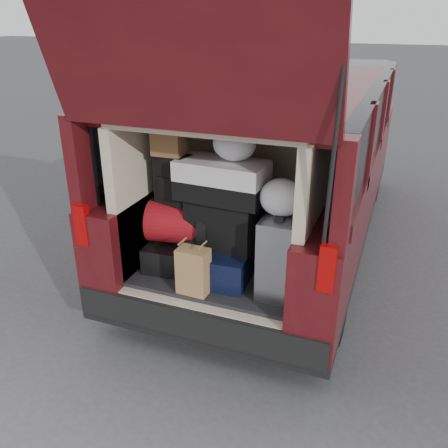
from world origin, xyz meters
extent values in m
plane|color=#363638|center=(0.00, 0.00, 0.00)|extent=(80.00, 80.00, 0.00)
cylinder|color=black|center=(-0.82, 0.40, 0.32)|extent=(0.24, 0.64, 0.64)
cylinder|color=black|center=(0.82, 0.40, 0.32)|extent=(0.24, 0.64, 0.64)
cylinder|color=black|center=(-0.82, 3.70, 0.32)|extent=(0.24, 0.64, 0.64)
cylinder|color=black|center=(0.82, 3.70, 0.32)|extent=(0.24, 0.64, 0.64)
cube|color=black|center=(0.00, 2.08, 0.26)|extent=(1.90, 4.85, 0.08)
cube|color=#470E13|center=(-0.79, 2.08, 0.70)|extent=(0.33, 4.85, 0.80)
cube|color=#470E13|center=(0.79, 2.08, 0.70)|extent=(0.33, 4.85, 0.80)
cube|color=#470E13|center=(0.00, 2.08, 1.73)|extent=(1.82, 4.46, 0.10)
cube|color=black|center=(-0.88, 1.97, 1.44)|extent=(0.12, 4.25, 0.68)
cube|color=black|center=(0.88, 1.97, 1.44)|extent=(0.12, 4.25, 0.68)
cube|color=black|center=(0.00, -0.29, 0.40)|extent=(1.86, 0.16, 0.22)
cube|color=#990505|center=(-0.86, -0.33, 1.02)|extent=(0.10, 0.06, 0.30)
cube|color=#990505|center=(0.86, -0.33, 1.02)|extent=(0.10, 0.06, 0.30)
cube|color=black|center=(0.00, 0.28, 0.52)|extent=(1.24, 1.05, 0.06)
cube|color=beige|center=(-0.66, 0.28, 1.12)|extent=(0.08, 1.05, 1.15)
cube|color=beige|center=(0.66, 0.28, 1.12)|extent=(0.08, 1.05, 1.15)
cube|color=beige|center=(0.00, 0.83, 1.12)|extent=(1.34, 0.06, 1.15)
cube|color=beige|center=(0.00, 0.28, 1.73)|extent=(1.34, 1.05, 0.06)
cube|color=#470E13|center=(0.00, -0.46, 2.26)|extent=(1.75, 0.38, 1.02)
cylinder|color=black|center=(0.84, -0.40, 1.65)|extent=(0.02, 0.90, 0.76)
cube|color=black|center=(0.00, 0.28, 0.28)|extent=(1.24, 1.05, 0.55)
cube|color=black|center=(-0.40, 0.17, 0.65)|extent=(0.40, 0.52, 0.20)
cube|color=black|center=(0.02, 0.13, 0.67)|extent=(0.47, 0.56, 0.24)
cube|color=silver|center=(0.48, 0.06, 0.84)|extent=(0.25, 0.39, 0.58)
cube|color=#9F7047|center=(-0.08, -0.17, 0.72)|extent=(0.23, 0.15, 0.34)
cube|color=maroon|center=(-0.34, 0.17, 0.91)|extent=(0.54, 0.40, 0.32)
cube|color=black|center=(0.01, 0.18, 0.97)|extent=(0.54, 0.35, 0.37)
cube|color=black|center=(-0.39, 0.18, 1.26)|extent=(0.29, 0.21, 0.37)
cube|color=white|center=(0.01, 0.16, 1.30)|extent=(0.65, 0.36, 0.29)
cube|color=brown|center=(-0.41, 0.17, 1.54)|extent=(0.22, 0.19, 0.20)
ellipsoid|color=white|center=(0.08, 0.21, 1.56)|extent=(0.35, 0.33, 0.24)
ellipsoid|color=white|center=(0.46, 0.08, 1.26)|extent=(0.33, 0.32, 0.26)
camera|label=1|loc=(1.17, -2.81, 2.39)|focal=38.00mm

